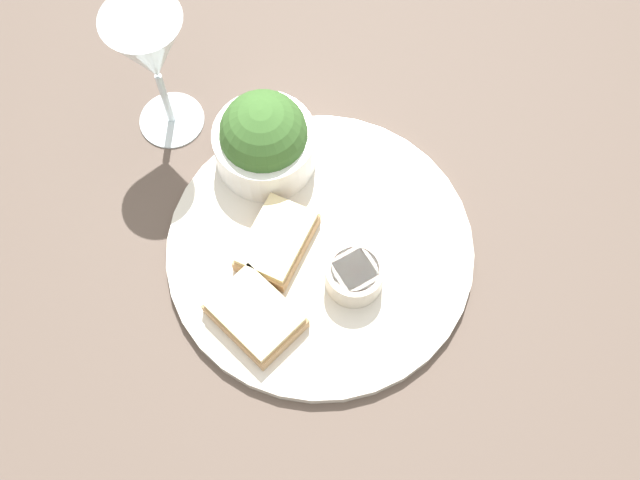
# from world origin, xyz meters

# --- Properties ---
(ground_plane) EXTENTS (4.00, 4.00, 0.00)m
(ground_plane) POSITION_xyz_m (0.00, 0.00, 0.00)
(ground_plane) COLOR brown
(dinner_plate) EXTENTS (0.33, 0.33, 0.01)m
(dinner_plate) POSITION_xyz_m (0.00, 0.00, 0.01)
(dinner_plate) COLOR silver
(dinner_plate) RESTS_ON ground_plane
(salad_bowl) EXTENTS (0.11, 0.11, 0.10)m
(salad_bowl) POSITION_xyz_m (0.11, 0.04, 0.05)
(salad_bowl) COLOR white
(salad_bowl) RESTS_ON dinner_plate
(sauce_ramekin) EXTENTS (0.06, 0.06, 0.04)m
(sauce_ramekin) POSITION_xyz_m (-0.04, -0.03, 0.03)
(sauce_ramekin) COLOR beige
(sauce_ramekin) RESTS_ON dinner_plate
(cheese_toast_near) EXTENTS (0.11, 0.11, 0.03)m
(cheese_toast_near) POSITION_xyz_m (-0.07, 0.08, 0.03)
(cheese_toast_near) COLOR tan
(cheese_toast_near) RESTS_ON dinner_plate
(cheese_toast_far) EXTENTS (0.11, 0.10, 0.03)m
(cheese_toast_far) POSITION_xyz_m (0.01, 0.04, 0.03)
(cheese_toast_far) COLOR tan
(cheese_toast_far) RESTS_ON dinner_plate
(wine_glass) EXTENTS (0.08, 0.08, 0.18)m
(wine_glass) POSITION_xyz_m (0.19, 0.15, 0.13)
(wine_glass) COLOR silver
(wine_glass) RESTS_ON ground_plane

